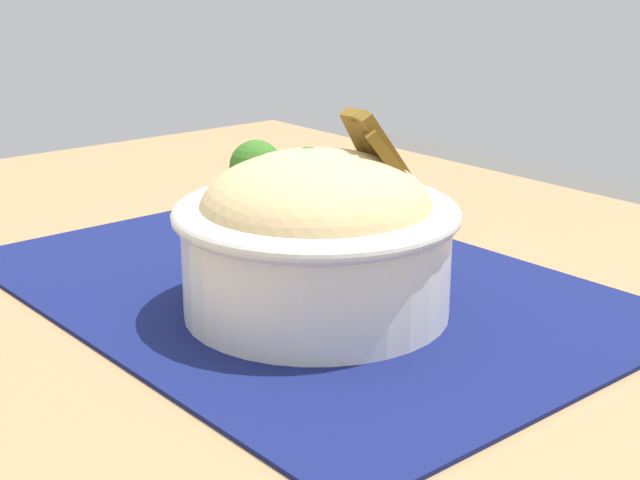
{
  "coord_description": "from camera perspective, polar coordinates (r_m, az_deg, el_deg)",
  "views": [
    {
      "loc": [
        -0.54,
        0.38,
        0.96
      ],
      "look_at": [
        -0.08,
        -0.0,
        0.77
      ],
      "focal_mm": 52.93,
      "sensor_mm": 36.0,
      "label": 1
    }
  ],
  "objects": [
    {
      "name": "placemat",
      "position": [
        0.69,
        -1.03,
        -2.87
      ],
      "size": [
        0.48,
        0.34,
        0.0
      ],
      "primitive_type": "cube",
      "rotation": [
        0.0,
        0.0,
        0.01
      ],
      "color": "#11194C",
      "rests_on": "table"
    },
    {
      "name": "table",
      "position": [
        0.73,
        -4.06,
        -7.89
      ],
      "size": [
        1.07,
        0.84,
        0.71
      ],
      "color": "#99754C",
      "rests_on": "ground_plane"
    },
    {
      "name": "bowl",
      "position": [
        0.63,
        -0.02,
        0.46
      ],
      "size": [
        0.22,
        0.22,
        0.13
      ],
      "color": "silver",
      "rests_on": "placemat"
    },
    {
      "name": "fork",
      "position": [
        0.74,
        -4.27,
        -1.25
      ],
      "size": [
        0.03,
        0.12,
        0.0
      ],
      "color": "silver",
      "rests_on": "placemat"
    }
  ]
}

